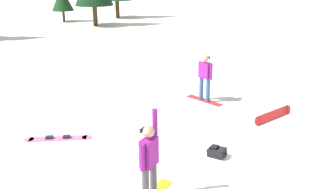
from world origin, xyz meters
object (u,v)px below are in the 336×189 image
loose_snowboard_near_right (58,138)px  loose_snowboard_near_left (273,115)px  backpack_black (217,152)px  snowboarder_foreground (149,161)px  snowboarder_midground (205,77)px

loose_snowboard_near_right → loose_snowboard_near_left: bearing=-16.5°
loose_snowboard_near_right → backpack_black: backpack_black is taller
snowboarder_foreground → snowboarder_midground: size_ratio=1.14×
loose_snowboard_near_left → backpack_black: 3.28m
backpack_black → loose_snowboard_near_left: bearing=19.8°
loose_snowboard_near_left → loose_snowboard_near_right: (-6.50, 1.93, -0.13)m
snowboarder_foreground → backpack_black: (2.35, 0.82, -0.79)m
loose_snowboard_near_left → backpack_black: (-3.09, -1.11, -0.01)m
loose_snowboard_near_left → loose_snowboard_near_right: size_ratio=1.01×
snowboarder_foreground → snowboarder_midground: snowboarder_foreground is taller
snowboarder_foreground → snowboarder_midground: (4.45, 4.45, -0.01)m
loose_snowboard_near_left → backpack_black: bearing=-160.2°
snowboarder_midground → backpack_black: size_ratio=3.12×
loose_snowboard_near_left → backpack_black: size_ratio=3.38×
backpack_black → snowboarder_foreground: bearing=-160.8°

